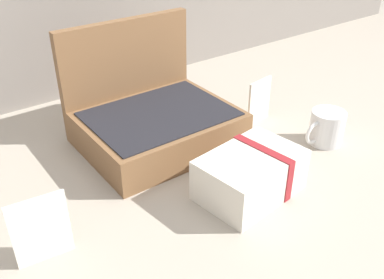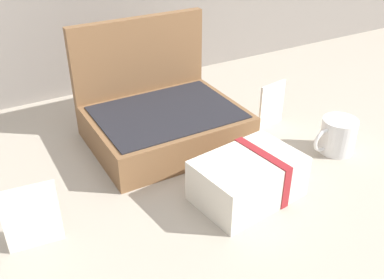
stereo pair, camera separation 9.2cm
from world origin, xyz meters
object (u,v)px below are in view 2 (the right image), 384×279
cream_toiletry_bag (249,178)px  poster_card_right (272,105)px  info_card_left (32,217)px  open_suitcase (161,115)px  coffee_mug (337,136)px

cream_toiletry_bag → poster_card_right: poster_card_right is taller
info_card_left → poster_card_right: bearing=19.2°
open_suitcase → info_card_left: bearing=-147.5°
open_suitcase → info_card_left: size_ratio=2.73×
coffee_mug → info_card_left: size_ratio=0.90×
cream_toiletry_bag → coffee_mug: cream_toiletry_bag is taller
poster_card_right → cream_toiletry_bag: bearing=-145.7°
open_suitcase → poster_card_right: (0.28, -0.09, -0.00)m
open_suitcase → poster_card_right: size_ratio=2.94×
open_suitcase → poster_card_right: bearing=-16.8°
open_suitcase → cream_toiletry_bag: (0.05, -0.31, -0.02)m
open_suitcase → poster_card_right: open_suitcase is taller
poster_card_right → open_suitcase: bearing=154.3°
cream_toiletry_bag → info_card_left: bearing=170.1°
cream_toiletry_bag → poster_card_right: 0.32m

